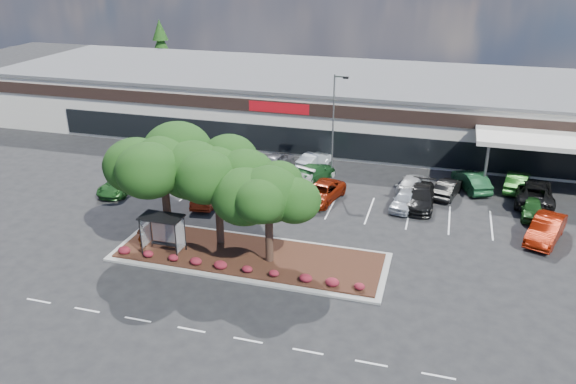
# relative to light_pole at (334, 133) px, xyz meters

# --- Properties ---
(ground) EXTENTS (160.00, 160.00, 0.00)m
(ground) POSITION_rel_light_pole_xyz_m (-0.26, -19.74, -4.02)
(ground) COLOR black
(ground) RESTS_ON ground
(retail_store) EXTENTS (80.40, 25.20, 6.25)m
(retail_store) POSITION_rel_light_pole_xyz_m (-0.19, 14.16, -0.86)
(retail_store) COLOR beige
(retail_store) RESTS_ON ground
(landscape_island) EXTENTS (18.00, 6.00, 0.26)m
(landscape_island) POSITION_rel_light_pole_xyz_m (-2.26, -15.74, -3.89)
(landscape_island) COLOR #969691
(landscape_island) RESTS_ON ground
(lane_markings) EXTENTS (33.12, 20.06, 0.01)m
(lane_markings) POSITION_rel_light_pole_xyz_m (-0.40, -9.32, -4.01)
(lane_markings) COLOR silver
(lane_markings) RESTS_ON ground
(shrub_row) EXTENTS (17.00, 0.80, 0.50)m
(shrub_row) POSITION_rel_light_pole_xyz_m (-2.26, -17.84, -3.51)
(shrub_row) COLOR maroon
(shrub_row) RESTS_ON landscape_island
(bus_shelter) EXTENTS (2.75, 1.55, 2.59)m
(bus_shelter) POSITION_rel_light_pole_xyz_m (-7.76, -16.79, -1.71)
(bus_shelter) COLOR black
(bus_shelter) RESTS_ON landscape_island
(island_tree_west) EXTENTS (7.20, 7.20, 7.89)m
(island_tree_west) POSITION_rel_light_pole_xyz_m (-8.26, -15.24, 0.19)
(island_tree_west) COLOR #1B3710
(island_tree_west) RESTS_ON landscape_island
(island_tree_mid) EXTENTS (6.60, 6.60, 7.32)m
(island_tree_mid) POSITION_rel_light_pole_xyz_m (-4.76, -14.54, -0.10)
(island_tree_mid) COLOR #1B3710
(island_tree_mid) RESTS_ON landscape_island
(island_tree_east) EXTENTS (5.80, 5.80, 6.50)m
(island_tree_east) POSITION_rel_light_pole_xyz_m (-0.76, -16.04, -0.51)
(island_tree_east) COLOR #1B3710
(island_tree_east) RESTS_ON landscape_island
(conifer_north_west) EXTENTS (4.40, 4.40, 10.00)m
(conifer_north_west) POSITION_rel_light_pole_xyz_m (-30.26, 26.26, 0.98)
(conifer_north_west) COLOR #1B3710
(conifer_north_west) RESTS_ON ground
(person_waiting) EXTENTS (0.70, 0.57, 1.65)m
(person_waiting) POSITION_rel_light_pole_xyz_m (-9.47, -16.74, -2.93)
(person_waiting) COLOR #594C47
(person_waiting) RESTS_ON landscape_island
(light_pole) EXTENTS (1.43, 0.50, 9.11)m
(light_pole) POSITION_rel_light_pole_xyz_m (0.00, 0.00, 0.00)
(light_pole) COLOR #969691
(light_pole) RESTS_ON ground
(car_0) EXTENTS (2.48, 5.04, 1.38)m
(car_0) POSITION_rel_light_pole_xyz_m (-16.32, -8.26, -3.33)
(car_0) COLOR #1F501E
(car_0) RESTS_ON ground
(car_1) EXTENTS (2.24, 4.83, 1.53)m
(car_1) POSITION_rel_light_pole_xyz_m (-8.41, -8.35, -3.25)
(car_1) COLOR maroon
(car_1) RESTS_ON ground
(car_2) EXTENTS (3.09, 5.04, 1.57)m
(car_2) POSITION_rel_light_pole_xyz_m (-7.40, -5.58, -3.23)
(car_2) COLOR black
(car_2) RESTS_ON ground
(car_3) EXTENTS (4.25, 6.03, 1.62)m
(car_3) POSITION_rel_light_pole_xyz_m (-2.87, -4.96, -3.21)
(car_3) COLOR silver
(car_3) RESTS_ON ground
(car_4) EXTENTS (3.53, 5.64, 1.45)m
(car_4) POSITION_rel_light_pole_xyz_m (0.21, -5.50, -3.29)
(car_4) COLOR maroon
(car_4) RESTS_ON ground
(car_5) EXTENTS (2.29, 5.34, 1.53)m
(car_5) POSITION_rel_light_pole_xyz_m (7.95, -4.30, -3.25)
(car_5) COLOR black
(car_5) RESTS_ON ground
(car_6) EXTENTS (2.37, 4.33, 1.40)m
(car_6) POSITION_rel_light_pole_xyz_m (6.77, -5.00, -3.32)
(car_6) COLOR #AFB5BD
(car_6) RESTS_ON ground
(car_7) EXTENTS (1.77, 4.06, 1.36)m
(car_7) POSITION_rel_light_pole_xyz_m (16.15, -3.87, -3.34)
(car_7) COLOR #184217
(car_7) RESTS_ON ground
(car_8) EXTENTS (3.39, 5.42, 1.69)m
(car_8) POSITION_rel_light_pole_xyz_m (16.65, -7.68, -3.18)
(car_8) COLOR maroon
(car_8) RESTS_ON ground
(car_9) EXTENTS (2.90, 5.23, 1.43)m
(car_9) POSITION_rel_light_pole_xyz_m (-12.78, 0.45, -3.30)
(car_9) COLOR white
(car_9) RESTS_ON ground
(car_10) EXTENTS (2.61, 4.70, 1.51)m
(car_10) POSITION_rel_light_pole_xyz_m (-5.40, 0.62, -3.26)
(car_10) COLOR #595961
(car_10) RESTS_ON ground
(car_11) EXTENTS (3.70, 5.54, 1.49)m
(car_11) POSITION_rel_light_pole_xyz_m (-1.47, -1.38, -3.27)
(car_11) COLOR #205726
(car_11) RESTS_ON ground
(car_12) EXTENTS (2.79, 4.46, 1.39)m
(car_12) POSITION_rel_light_pole_xyz_m (-2.15, 1.86, -3.32)
(car_12) COLOR #B5BEC3
(car_12) RESTS_ON ground
(car_13) EXTENTS (2.82, 5.20, 1.43)m
(car_13) POSITION_rel_light_pole_xyz_m (7.12, -1.54, -3.30)
(car_13) COLOR #BBBBBB
(car_13) RESTS_ON ground
(car_14) EXTENTS (2.49, 4.51, 1.41)m
(car_14) POSITION_rel_light_pole_xyz_m (9.94, -1.65, -3.31)
(car_14) COLOR black
(car_14) RESTS_ON ground
(car_15) EXTENTS (3.40, 5.00, 1.56)m
(car_15) POSITION_rel_light_pole_xyz_m (11.82, 0.31, -3.24)
(car_15) COLOR #174425
(car_15) RESTS_ON ground
(car_16) EXTENTS (2.55, 4.93, 1.55)m
(car_16) POSITION_rel_light_pole_xyz_m (15.50, 1.28, -3.25)
(car_16) COLOR #1C5617
(car_16) RESTS_ON ground
(car_17) EXTENTS (3.13, 6.32, 1.72)m
(car_17) POSITION_rel_light_pole_xyz_m (16.54, -0.85, -3.16)
(car_17) COLOR black
(car_17) RESTS_ON ground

